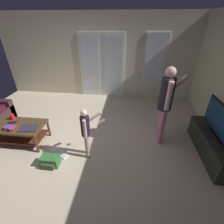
{
  "coord_description": "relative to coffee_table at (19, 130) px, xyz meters",
  "views": [
    {
      "loc": [
        1.09,
        -2.52,
        2.37
      ],
      "look_at": [
        0.8,
        0.02,
        0.88
      ],
      "focal_mm": 25.35,
      "sensor_mm": 36.0,
      "label": 1
    }
  ],
  "objects": [
    {
      "name": "person_child",
      "position": [
        1.56,
        -0.23,
        0.3
      ],
      "size": [
        0.42,
        0.35,
        1.04
      ],
      "color": "tan",
      "rests_on": "ground_plane"
    },
    {
      "name": "coffee_table",
      "position": [
        0.0,
        0.0,
        0.0
      ],
      "size": [
        1.09,
        0.61,
        0.45
      ],
      "color": "#4C351E",
      "rests_on": "ground_plane"
    },
    {
      "name": "person_adult",
      "position": [
        3.03,
        0.4,
        0.67
      ],
      "size": [
        0.57,
        0.46,
        1.66
      ],
      "color": "pink",
      "rests_on": "ground_plane"
    },
    {
      "name": "tv_stand",
      "position": [
        4.01,
        0.08,
        -0.11
      ],
      "size": [
        0.45,
        1.49,
        0.44
      ],
      "color": "#252C1E",
      "rests_on": "ground_plane"
    },
    {
      "name": "backpack",
      "position": [
        0.91,
        -0.57,
        -0.23
      ],
      "size": [
        0.33,
        0.24,
        0.2
      ],
      "color": "#336C37",
      "rests_on": "ground_plane"
    },
    {
      "name": "laptop_closed",
      "position": [
        0.31,
        -0.09,
        0.13
      ],
      "size": [
        0.38,
        0.3,
        0.02
      ],
      "primitive_type": "cube",
      "rotation": [
        0.0,
        0.0,
        0.15
      ],
      "color": "#2D2D3C",
      "rests_on": "coffee_table"
    },
    {
      "name": "cup_near_edge",
      "position": [
        -0.24,
        0.2,
        0.18
      ],
      "size": [
        0.09,
        0.09,
        0.12
      ],
      "primitive_type": "cylinder",
      "color": "red",
      "rests_on": "coffee_table"
    },
    {
      "name": "book_stack",
      "position": [
        -0.06,
        -0.15,
        0.16
      ],
      "size": [
        0.22,
        0.2,
        0.07
      ],
      "color": "#428B47",
      "rests_on": "coffee_table"
    },
    {
      "name": "tv_remote_black",
      "position": [
        -0.16,
        0.06,
        0.13
      ],
      "size": [
        0.18,
        0.12,
        0.02
      ],
      "primitive_type": "cube",
      "rotation": [
        0.0,
        0.0,
        0.44
      ],
      "color": "black",
      "rests_on": "coffee_table"
    },
    {
      "name": "loose_keyboard",
      "position": [
        0.95,
        -0.26,
        -0.32
      ],
      "size": [
        0.45,
        0.32,
        0.02
      ],
      "color": "white",
      "rests_on": "ground_plane"
    },
    {
      "name": "flat_screen_tv",
      "position": [
        4.01,
        0.08,
        0.43
      ],
      "size": [
        0.08,
        1.21,
        0.61
      ],
      "color": "black",
      "rests_on": "tv_stand"
    },
    {
      "name": "wall_back_with_doors",
      "position": [
        1.27,
        2.76,
        0.96
      ],
      "size": [
        6.37,
        0.09,
        2.65
      ],
      "color": "beige",
      "rests_on": "ground_plane"
    },
    {
      "name": "ground_plane",
      "position": [
        1.21,
        0.02,
        -0.34
      ],
      "size": [
        6.37,
        5.54,
        0.02
      ],
      "primitive_type": "cube",
      "color": "#C3B398"
    }
  ]
}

